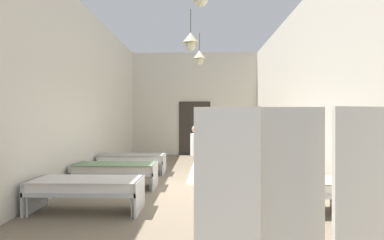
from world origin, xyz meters
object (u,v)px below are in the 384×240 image
object	(u,v)px
bed_left_row_1	(116,169)
bed_right_row_1	(266,170)
bed_right_row_0	(289,187)
nurse_near_aisle	(196,162)
bed_left_row_0	(87,186)
bed_right_row_2	(252,159)
bed_left_row_2	(133,159)

from	to	relation	value
bed_left_row_1	bed_right_row_1	distance (m)	3.52
bed_right_row_0	bed_left_row_1	distance (m)	4.00
bed_right_row_1	nurse_near_aisle	distance (m)	1.75
bed_right_row_0	bed_right_row_1	size ratio (longest dim) A/B	1.00
bed_left_row_0	bed_right_row_0	distance (m)	3.52
nurse_near_aisle	bed_right_row_2	bearing A→B (deg)	-24.10
bed_right_row_1	bed_left_row_2	distance (m)	4.00
bed_left_row_1	bed_left_row_2	world-z (taller)	same
bed_left_row_1	bed_right_row_1	size ratio (longest dim) A/B	1.00
bed_right_row_2	nurse_near_aisle	world-z (taller)	nurse_near_aisle
bed_left_row_0	nurse_near_aisle	size ratio (longest dim) A/B	1.28
nurse_near_aisle	bed_left_row_2	bearing A→B (deg)	84.24
nurse_near_aisle	bed_right_row_1	bearing A→B (deg)	-83.39
bed_left_row_1	bed_left_row_2	xyz separation A→B (m)	(0.00, 1.90, 0.00)
bed_right_row_0	bed_left_row_1	size ratio (longest dim) A/B	1.00
bed_left_row_2	bed_left_row_0	bearing A→B (deg)	-90.00
bed_left_row_0	bed_left_row_1	size ratio (longest dim) A/B	1.00
bed_right_row_2	bed_right_row_0	bearing A→B (deg)	-90.00
bed_left_row_0	bed_right_row_2	xyz separation A→B (m)	(3.52, 3.80, 0.00)
bed_left_row_1	bed_right_row_2	xyz separation A→B (m)	(3.52, 1.90, 0.00)
bed_right_row_1	bed_right_row_2	world-z (taller)	same
bed_right_row_1	bed_right_row_2	distance (m)	1.90
bed_left_row_2	nurse_near_aisle	world-z (taller)	nurse_near_aisle
bed_left_row_0	bed_right_row_1	world-z (taller)	same
bed_right_row_0	bed_left_row_1	xyz separation A→B (m)	(-3.52, 1.90, 0.00)
bed_right_row_1	bed_right_row_2	xyz separation A→B (m)	(0.00, 1.90, 0.00)
bed_right_row_1	bed_left_row_2	xyz separation A→B (m)	(-3.52, 1.90, 0.00)
bed_right_row_1	bed_right_row_0	bearing A→B (deg)	-90.00
bed_right_row_2	bed_right_row_1	bearing A→B (deg)	-90.00
bed_left_row_1	bed_right_row_0	bearing A→B (deg)	-28.38
bed_left_row_1	bed_right_row_1	world-z (taller)	same
bed_right_row_0	bed_right_row_2	world-z (taller)	same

